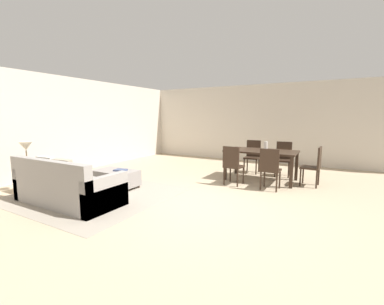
# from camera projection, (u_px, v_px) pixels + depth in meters

# --- Properties ---
(ground_plane) EXTENTS (10.80, 10.80, 0.00)m
(ground_plane) POSITION_uv_depth(u_px,v_px,m) (197.00, 203.00, 4.80)
(ground_plane) COLOR tan
(wall_back) EXTENTS (9.00, 0.12, 2.70)m
(wall_back) POSITION_uv_depth(u_px,v_px,m) (265.00, 124.00, 8.92)
(wall_back) COLOR beige
(wall_back) RESTS_ON ground_plane
(wall_left) EXTENTS (0.12, 11.00, 2.70)m
(wall_left) POSITION_uv_depth(u_px,v_px,m) (66.00, 125.00, 7.23)
(wall_left) COLOR beige
(wall_left) RESTS_ON ground_plane
(area_rug) EXTENTS (3.00, 2.80, 0.01)m
(area_rug) POSITION_uv_depth(u_px,v_px,m) (95.00, 194.00, 5.32)
(area_rug) COLOR gray
(area_rug) RESTS_ON ground_plane
(couch) EXTENTS (2.09, 0.91, 0.86)m
(couch) POSITION_uv_depth(u_px,v_px,m) (67.00, 188.00, 4.74)
(couch) COLOR gray
(couch) RESTS_ON ground_plane
(ottoman_table) EXTENTS (0.98, 0.60, 0.40)m
(ottoman_table) POSITION_uv_depth(u_px,v_px,m) (116.00, 178.00, 5.77)
(ottoman_table) COLOR gray
(ottoman_table) RESTS_ON ground_plane
(side_table) EXTENTS (0.40, 0.40, 0.55)m
(side_table) POSITION_uv_depth(u_px,v_px,m) (28.00, 172.00, 5.42)
(side_table) COLOR olive
(side_table) RESTS_ON ground_plane
(table_lamp) EXTENTS (0.26, 0.26, 0.52)m
(table_lamp) POSITION_uv_depth(u_px,v_px,m) (26.00, 147.00, 5.34)
(table_lamp) COLOR brown
(table_lamp) RESTS_ON side_table
(dining_table) EXTENTS (1.70, 0.95, 0.76)m
(dining_table) POSITION_uv_depth(u_px,v_px,m) (261.00, 154.00, 6.42)
(dining_table) COLOR #332319
(dining_table) RESTS_ON ground_plane
(dining_chair_near_left) EXTENTS (0.43, 0.43, 0.92)m
(dining_chair_near_left) POSITION_uv_depth(u_px,v_px,m) (233.00, 163.00, 5.96)
(dining_chair_near_left) COLOR #332319
(dining_chair_near_left) RESTS_ON ground_plane
(dining_chair_near_right) EXTENTS (0.40, 0.40, 0.92)m
(dining_chair_near_right) POSITION_uv_depth(u_px,v_px,m) (270.00, 167.00, 5.54)
(dining_chair_near_right) COLOR #332319
(dining_chair_near_right) RESTS_ON ground_plane
(dining_chair_far_left) EXTENTS (0.42, 0.42, 0.92)m
(dining_chair_far_left) POSITION_uv_depth(u_px,v_px,m) (253.00, 154.00, 7.36)
(dining_chair_far_left) COLOR #332319
(dining_chair_far_left) RESTS_ON ground_plane
(dining_chair_far_right) EXTENTS (0.43, 0.43, 0.92)m
(dining_chair_far_right) POSITION_uv_depth(u_px,v_px,m) (283.00, 157.00, 6.93)
(dining_chair_far_right) COLOR #332319
(dining_chair_far_right) RESTS_ON ground_plane
(dining_chair_head_east) EXTENTS (0.42, 0.42, 0.92)m
(dining_chair_head_east) POSITION_uv_depth(u_px,v_px,m) (314.00, 164.00, 5.86)
(dining_chair_head_east) COLOR #332319
(dining_chair_head_east) RESTS_ON ground_plane
(vase_centerpiece) EXTENTS (0.09, 0.09, 0.22)m
(vase_centerpiece) POSITION_uv_depth(u_px,v_px,m) (266.00, 146.00, 6.39)
(vase_centerpiece) COLOR silver
(vase_centerpiece) RESTS_ON dining_table
(book_on_ottoman) EXTENTS (0.30, 0.25, 0.03)m
(book_on_ottoman) POSITION_uv_depth(u_px,v_px,m) (120.00, 170.00, 5.68)
(book_on_ottoman) COLOR #3F4C72
(book_on_ottoman) RESTS_ON ottoman_table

